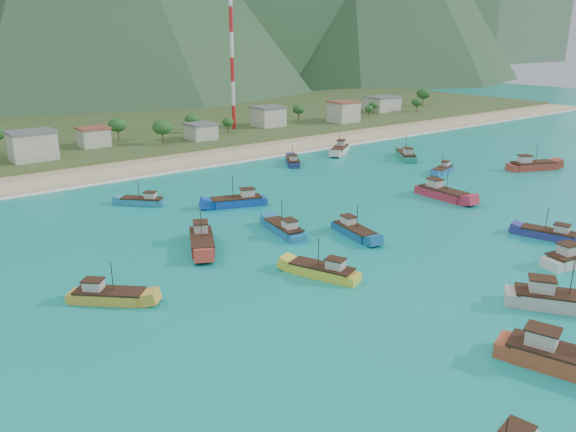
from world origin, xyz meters
TOP-DOWN VIEW (x-y plane):
  - ground at (0.00, 0.00)m, footprint 600.00×600.00m
  - beach at (0.00, 79.00)m, footprint 400.00×18.00m
  - land at (0.00, 140.00)m, footprint 400.00×110.00m
  - surf_line at (0.00, 69.50)m, footprint 400.00×2.50m
  - village at (21.29, 103.78)m, footprint 220.84×27.54m
  - vegetation at (-5.19, 103.07)m, footprint 276.19×25.88m
  - radio_tower at (40.88, 108.00)m, footprint 1.20×1.20m
  - boat_0 at (-19.94, 21.01)m, footprint 8.03×11.63m
  - boat_1 at (26.40, -9.65)m, footprint 5.19×9.58m
  - boat_4 at (69.77, 18.48)m, footprint 12.54×8.03m
  - boat_7 at (-17.73, 48.21)m, footprint 7.96×8.22m
  - boat_8 at (46.33, 61.95)m, footprint 10.92×9.11m
  - boat_10 at (19.52, -17.37)m, footprint 11.41×5.32m
  - boat_11 at (50.18, 29.81)m, footprint 8.78×4.82m
  - boat_12 at (27.21, 58.68)m, footprint 7.42×9.53m
  - boat_13 at (-8.35, -30.03)m, footprint 7.27×12.90m
  - boat_14 at (-12.37, 1.19)m, footprint 6.44×10.24m
  - boat_16 at (-6.13, 18.20)m, footprint 4.46×10.27m
  - boat_19 at (32.04, 15.85)m, footprint 3.84×11.82m
  - boat_20 at (-3.61, 36.39)m, footprint 11.28×6.63m
  - boat_21 at (3.99, -23.08)m, footprint 9.74×11.80m
  - boat_22 at (2.42, 10.56)m, footprint 4.38×9.96m
  - boat_24 at (-38.23, 11.55)m, footprint 8.90×8.57m
  - boat_26 at (54.92, 45.41)m, footprint 9.26×10.96m

SIDE VIEW (x-z plane):
  - ground at x=0.00m, z-range 0.00..0.00m
  - beach at x=0.00m, z-range -0.60..0.60m
  - land at x=0.00m, z-range -1.20..1.20m
  - surf_line at x=0.00m, z-range -0.04..0.04m
  - boat_11 at x=50.18m, z-range -1.98..3.00m
  - boat_7 at x=-17.73m, z-range -2.05..3.16m
  - boat_1 at x=26.40m, z-range -2.12..3.31m
  - boat_12 at x=27.21m, z-range -2.18..3.43m
  - boat_24 at x=-38.23m, z-range -2.19..3.45m
  - boat_22 at x=2.42m, z-range -2.20..3.48m
  - boat_14 at x=-12.37m, z-range -2.25..3.58m
  - boat_16 at x=-6.13m, z-range -2.26..3.61m
  - boat_20 at x=-3.61m, z-range -2.43..3.97m
  - boat_10 at x=19.52m, z-range -2.46..4.03m
  - boat_8 at x=46.33m, z-range -2.48..4.07m
  - boat_26 at x=54.92m, z-range -2.49..4.11m
  - boat_0 at x=-19.94m, z-range -2.52..4.17m
  - boat_19 at x=32.04m, z-range -2.60..4.33m
  - boat_21 at x=3.99m, z-range -2.64..4.42m
  - boat_4 at x=69.77m, z-range -2.67..4.48m
  - boat_13 at x=-8.35m, z-range -2.72..4.59m
  - village at x=21.29m, z-range 1.17..8.07m
  - vegetation at x=-5.19m, z-range 1.03..9.06m
  - radio_tower at x=40.88m, z-range 1.60..47.58m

